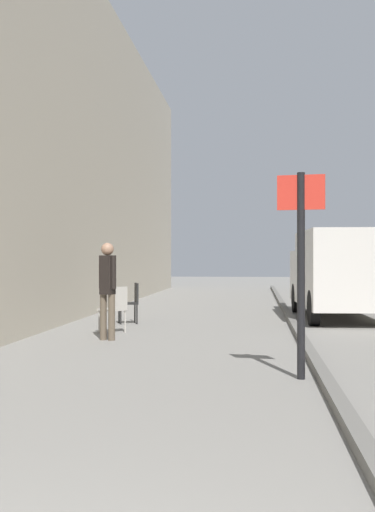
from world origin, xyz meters
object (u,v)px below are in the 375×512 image
Objects in this scene: pedestrian_main_foreground at (107,284)px; delivery_van at (339,271)px; cafe_chair_by_doorway at (132,300)px; cafe_chair_near_window at (115,306)px; street_sign_post at (301,256)px.

pedestrian_main_foreground is 0.34× the size of delivery_van.
cafe_chair_by_doorway is at bearing -163.09° from delivery_van.
pedestrian_main_foreground is at bearing -136.98° from delivery_van.
cafe_chair_near_window is 1.95m from cafe_chair_by_doorway.
delivery_van is 5.28m from cafe_chair_by_doorway.
cafe_chair_near_window is at bearing 162.89° from cafe_chair_by_doorway.
street_sign_post reaches higher than cafe_chair_near_window.
pedestrian_main_foreground is 0.69× the size of street_sign_post.
delivery_van is 5.71× the size of cafe_chair_near_window.
delivery_van is at bearing 65.24° from pedestrian_main_foreground.
delivery_van reaches higher than cafe_chair_by_doorway.
cafe_chair_by_doorway is (-3.44, 6.78, -1.00)m from street_sign_post.
street_sign_post is at bearing -107.63° from cafe_chair_near_window.
street_sign_post is at bearing -170.89° from cafe_chair_by_doorway.
delivery_van reaches higher than cafe_chair_near_window.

